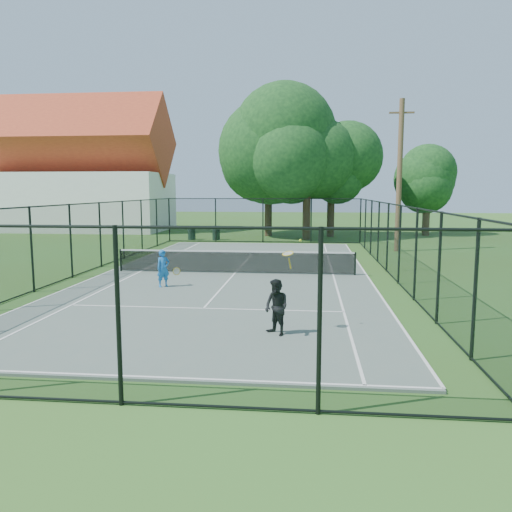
# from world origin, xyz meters

# --- Properties ---
(ground) EXTENTS (120.00, 120.00, 0.00)m
(ground) POSITION_xyz_m (0.00, 0.00, 0.00)
(ground) COLOR #37561D
(tennis_court) EXTENTS (11.00, 24.00, 0.06)m
(tennis_court) POSITION_xyz_m (0.00, 0.00, 0.03)
(tennis_court) COLOR slate
(tennis_court) RESTS_ON ground
(tennis_net) EXTENTS (10.08, 0.08, 0.95)m
(tennis_net) POSITION_xyz_m (0.00, 0.00, 0.58)
(tennis_net) COLOR black
(tennis_net) RESTS_ON tennis_court
(fence) EXTENTS (13.10, 26.10, 3.00)m
(fence) POSITION_xyz_m (0.00, 0.00, 1.50)
(fence) COLOR black
(fence) RESTS_ON ground
(tree_near_left) EXTENTS (7.96, 7.96, 10.38)m
(tree_near_left) POSITION_xyz_m (-0.03, 17.95, 6.39)
(tree_near_left) COLOR #332114
(tree_near_left) RESTS_ON ground
(tree_near_mid) EXTENTS (6.40, 6.40, 8.37)m
(tree_near_mid) POSITION_xyz_m (2.92, 15.34, 5.16)
(tree_near_mid) COLOR #332114
(tree_near_mid) RESTS_ON ground
(tree_near_right) EXTENTS (5.40, 5.40, 7.45)m
(tree_near_right) POSITION_xyz_m (4.75, 17.91, 4.73)
(tree_near_right) COLOR #332114
(tree_near_right) RESTS_ON ground
(tree_far_right) EXTENTS (4.86, 4.86, 6.43)m
(tree_far_right) POSITION_xyz_m (12.20, 19.50, 3.98)
(tree_far_right) COLOR #332114
(tree_far_right) RESTS_ON ground
(building) EXTENTS (15.30, 8.15, 11.87)m
(building) POSITION_xyz_m (-17.00, 22.00, 4.93)
(building) COLOR silver
(building) RESTS_ON ground
(trash_bin_left) EXTENTS (0.58, 0.58, 0.89)m
(trash_bin_left) POSITION_xyz_m (-5.26, 14.37, 0.45)
(trash_bin_left) COLOR black
(trash_bin_left) RESTS_ON ground
(trash_bin_right) EXTENTS (0.58, 0.58, 1.01)m
(trash_bin_right) POSITION_xyz_m (-3.49, 14.44, 0.51)
(trash_bin_right) COLOR black
(trash_bin_right) RESTS_ON ground
(utility_pole) EXTENTS (1.40, 0.30, 8.66)m
(utility_pole) POSITION_xyz_m (8.22, 9.00, 4.39)
(utility_pole) COLOR #4C3823
(utility_pole) RESTS_ON ground
(player_blue) EXTENTS (0.88, 0.57, 1.35)m
(player_blue) POSITION_xyz_m (-2.14, -3.24, 0.73)
(player_blue) COLOR blue
(player_blue) RESTS_ON tennis_court
(player_black) EXTENTS (1.00, 1.06, 2.28)m
(player_black) POSITION_xyz_m (2.32, -8.87, 0.75)
(player_black) COLOR black
(player_black) RESTS_ON tennis_court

